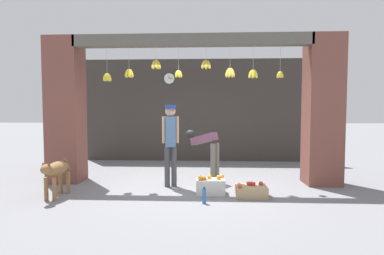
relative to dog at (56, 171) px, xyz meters
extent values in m
plane|color=slate|center=(2.37, 0.93, -0.48)|extent=(60.00, 60.00, 0.00)
cube|color=#38332D|center=(2.37, 4.05, 1.08)|extent=(6.81, 0.12, 3.12)
cube|color=brown|center=(-0.38, 1.23, 1.08)|extent=(0.70, 0.60, 3.12)
cube|color=brown|center=(5.13, 1.23, 1.08)|extent=(0.70, 0.60, 3.12)
cube|color=#5B564C|center=(2.37, 1.05, 2.52)|extent=(4.91, 0.24, 0.24)
cylinder|color=#B2AD99|center=(0.61, 1.04, 2.13)|extent=(0.01, 0.01, 0.55)
ellipsoid|color=yellow|center=(0.66, 1.04, 1.77)|extent=(0.12, 0.06, 0.18)
ellipsoid|color=yellow|center=(0.63, 1.08, 1.77)|extent=(0.08, 0.12, 0.19)
ellipsoid|color=yellow|center=(0.58, 1.06, 1.77)|extent=(0.11, 0.10, 0.19)
ellipsoid|color=yellow|center=(0.58, 1.01, 1.77)|extent=(0.11, 0.10, 0.19)
ellipsoid|color=yellow|center=(0.63, 0.99, 1.77)|extent=(0.08, 0.12, 0.19)
cylinder|color=#B2AD99|center=(1.08, 1.03, 2.17)|extent=(0.01, 0.01, 0.46)
ellipsoid|color=yellow|center=(1.13, 1.03, 1.86)|extent=(0.13, 0.07, 0.20)
ellipsoid|color=yellow|center=(1.09, 1.08, 1.86)|extent=(0.09, 0.12, 0.20)
ellipsoid|color=yellow|center=(1.04, 1.06, 1.86)|extent=(0.12, 0.10, 0.20)
ellipsoid|color=yellow|center=(1.04, 1.00, 1.86)|extent=(0.12, 0.10, 0.20)
ellipsoid|color=yellow|center=(1.09, 0.99, 1.86)|extent=(0.09, 0.12, 0.20)
cylinder|color=#B2AD99|center=(1.64, 1.05, 2.27)|extent=(0.01, 0.01, 0.27)
ellipsoid|color=gold|center=(1.69, 1.05, 2.04)|extent=(0.14, 0.07, 0.21)
ellipsoid|color=gold|center=(1.66, 1.10, 2.04)|extent=(0.10, 0.13, 0.22)
ellipsoid|color=gold|center=(1.60, 1.08, 2.04)|extent=(0.13, 0.11, 0.22)
ellipsoid|color=gold|center=(1.60, 1.02, 2.04)|extent=(0.13, 0.11, 0.22)
ellipsoid|color=gold|center=(1.66, 1.00, 2.04)|extent=(0.10, 0.13, 0.22)
cylinder|color=#B2AD99|center=(2.11, 1.07, 2.16)|extent=(0.01, 0.01, 0.49)
ellipsoid|color=yellow|center=(2.15, 1.07, 1.84)|extent=(0.11, 0.06, 0.17)
ellipsoid|color=yellow|center=(2.12, 1.11, 1.84)|extent=(0.08, 0.11, 0.17)
ellipsoid|color=yellow|center=(2.07, 1.10, 1.84)|extent=(0.10, 0.09, 0.17)
ellipsoid|color=yellow|center=(2.07, 1.05, 1.84)|extent=(0.10, 0.09, 0.17)
ellipsoid|color=yellow|center=(2.12, 1.03, 1.84)|extent=(0.08, 0.11, 0.17)
cylinder|color=#B2AD99|center=(2.68, 1.08, 2.26)|extent=(0.01, 0.01, 0.28)
ellipsoid|color=gold|center=(2.73, 1.08, 2.03)|extent=(0.13, 0.07, 0.20)
ellipsoid|color=gold|center=(2.68, 1.13, 2.03)|extent=(0.07, 0.13, 0.20)
ellipsoid|color=gold|center=(2.63, 1.08, 2.03)|extent=(0.13, 0.07, 0.20)
ellipsoid|color=gold|center=(2.68, 1.03, 2.03)|extent=(0.07, 0.13, 0.20)
cylinder|color=#B2AD99|center=(3.17, 1.02, 2.17)|extent=(0.01, 0.01, 0.45)
ellipsoid|color=yellow|center=(3.22, 1.02, 1.85)|extent=(0.14, 0.07, 0.21)
ellipsoid|color=yellow|center=(3.20, 1.06, 1.85)|extent=(0.12, 0.12, 0.22)
ellipsoid|color=yellow|center=(3.16, 1.07, 1.85)|extent=(0.09, 0.14, 0.22)
ellipsoid|color=yellow|center=(3.12, 1.04, 1.85)|extent=(0.13, 0.10, 0.22)
ellipsoid|color=yellow|center=(3.12, 0.99, 1.85)|extent=(0.13, 0.10, 0.22)
ellipsoid|color=yellow|center=(3.16, 0.97, 1.85)|extent=(0.09, 0.14, 0.22)
ellipsoid|color=yellow|center=(3.20, 0.98, 1.85)|extent=(0.12, 0.12, 0.22)
cylinder|color=#B2AD99|center=(3.64, 1.00, 2.16)|extent=(0.01, 0.01, 0.49)
ellipsoid|color=yellow|center=(3.68, 1.00, 1.82)|extent=(0.13, 0.07, 0.20)
ellipsoid|color=yellow|center=(3.64, 1.05, 1.82)|extent=(0.07, 0.13, 0.20)
ellipsoid|color=yellow|center=(3.59, 1.00, 1.82)|extent=(0.13, 0.07, 0.20)
ellipsoid|color=yellow|center=(3.64, 0.95, 1.82)|extent=(0.07, 0.13, 0.20)
cylinder|color=#B2AD99|center=(4.19, 1.06, 2.14)|extent=(0.01, 0.01, 0.52)
ellipsoid|color=yellow|center=(4.23, 1.06, 1.81)|extent=(0.10, 0.05, 0.15)
ellipsoid|color=yellow|center=(4.22, 1.09, 1.81)|extent=(0.08, 0.09, 0.16)
ellipsoid|color=yellow|center=(4.19, 1.10, 1.81)|extent=(0.06, 0.10, 0.15)
ellipsoid|color=yellow|center=(4.16, 1.08, 1.81)|extent=(0.09, 0.07, 0.15)
ellipsoid|color=yellow|center=(4.16, 1.05, 1.81)|extent=(0.09, 0.07, 0.15)
ellipsoid|color=yellow|center=(4.19, 1.03, 1.81)|extent=(0.06, 0.10, 0.15)
ellipsoid|color=yellow|center=(4.22, 1.04, 1.81)|extent=(0.08, 0.09, 0.16)
ellipsoid|color=olive|center=(0.00, 0.04, 0.04)|extent=(0.28, 0.63, 0.25)
cylinder|color=olive|center=(0.06, -0.20, -0.28)|extent=(0.07, 0.07, 0.41)
cylinder|color=olive|center=(-0.08, -0.19, -0.28)|extent=(0.07, 0.07, 0.41)
cylinder|color=olive|center=(0.09, 0.27, -0.28)|extent=(0.07, 0.07, 0.41)
cylinder|color=olive|center=(-0.06, 0.28, -0.28)|extent=(0.07, 0.07, 0.41)
ellipsoid|color=olive|center=(-0.02, -0.30, 0.10)|extent=(0.17, 0.24, 0.17)
cone|color=brown|center=(0.03, -0.30, 0.18)|extent=(0.06, 0.06, 0.07)
cone|color=brown|center=(-0.07, -0.30, 0.18)|extent=(0.06, 0.06, 0.07)
cylinder|color=olive|center=(0.02, 0.38, 0.06)|extent=(0.05, 0.20, 0.25)
cylinder|color=#424247|center=(2.03, 0.88, -0.07)|extent=(0.11, 0.11, 0.82)
cylinder|color=#424247|center=(1.89, 0.85, -0.07)|extent=(0.11, 0.11, 0.82)
cube|color=#4C7099|center=(1.96, 0.86, 0.65)|extent=(0.23, 0.21, 0.62)
cylinder|color=tan|center=(2.10, 0.89, 0.69)|extent=(0.06, 0.06, 0.54)
cylinder|color=tan|center=(1.82, 0.83, 0.69)|extent=(0.06, 0.06, 0.54)
sphere|color=tan|center=(1.96, 0.86, 1.07)|extent=(0.21, 0.21, 0.21)
cylinder|color=#234299|center=(1.96, 0.86, 1.16)|extent=(0.22, 0.22, 0.07)
cube|color=#234299|center=(1.98, 0.76, 1.13)|extent=(0.20, 0.15, 0.01)
cylinder|color=#6B665B|center=(2.83, 1.13, -0.05)|extent=(0.11, 0.11, 0.86)
cylinder|color=#6B665B|center=(2.92, 1.24, -0.05)|extent=(0.11, 0.11, 0.86)
cube|color=#754760|center=(2.64, 1.37, 0.46)|extent=(0.64, 0.56, 0.32)
sphere|color=black|center=(2.32, 1.61, 0.54)|extent=(0.21, 0.21, 0.21)
cube|color=silver|center=(2.77, 0.36, -0.34)|extent=(0.53, 0.38, 0.27)
sphere|color=orange|center=(2.65, 0.33, -0.18)|extent=(0.08, 0.08, 0.08)
sphere|color=orange|center=(2.91, 0.42, -0.18)|extent=(0.08, 0.08, 0.08)
sphere|color=orange|center=(2.92, 0.38, -0.18)|extent=(0.08, 0.08, 0.08)
sphere|color=orange|center=(2.57, 0.40, -0.18)|extent=(0.08, 0.08, 0.08)
sphere|color=orange|center=(2.75, 0.41, -0.18)|extent=(0.08, 0.08, 0.08)
sphere|color=orange|center=(2.62, 0.33, -0.18)|extent=(0.08, 0.08, 0.08)
sphere|color=orange|center=(2.75, 0.48, -0.18)|extent=(0.08, 0.08, 0.08)
sphere|color=orange|center=(2.57, 0.29, -0.18)|extent=(0.08, 0.08, 0.08)
sphere|color=orange|center=(2.99, 0.49, -0.18)|extent=(0.08, 0.08, 0.08)
cube|color=tan|center=(3.50, 0.21, -0.38)|extent=(0.55, 0.41, 0.20)
sphere|color=red|center=(3.51, 0.23, -0.25)|extent=(0.08, 0.08, 0.08)
sphere|color=red|center=(3.69, 0.26, -0.25)|extent=(0.08, 0.08, 0.08)
sphere|color=red|center=(3.46, 0.24, -0.25)|extent=(0.08, 0.08, 0.08)
sphere|color=red|center=(3.28, 0.05, -0.25)|extent=(0.08, 0.08, 0.08)
sphere|color=red|center=(3.54, 0.21, -0.25)|extent=(0.08, 0.08, 0.08)
cylinder|color=#2D60AD|center=(2.65, -0.23, -0.35)|extent=(0.06, 0.06, 0.25)
cylinder|color=black|center=(2.65, -0.23, -0.21)|extent=(0.04, 0.04, 0.03)
cylinder|color=black|center=(1.56, 3.99, 2.05)|extent=(0.34, 0.01, 0.34)
cylinder|color=white|center=(1.56, 3.97, 2.05)|extent=(0.32, 0.02, 0.32)
cube|color=black|center=(1.56, 3.96, 2.09)|extent=(0.01, 0.01, 0.09)
cube|color=black|center=(1.61, 3.96, 2.05)|extent=(0.12, 0.01, 0.01)
camera|label=1|loc=(2.68, -5.18, 1.09)|focal=28.00mm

